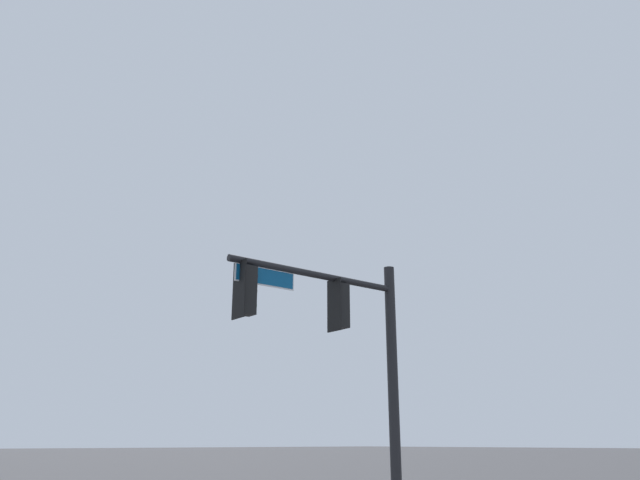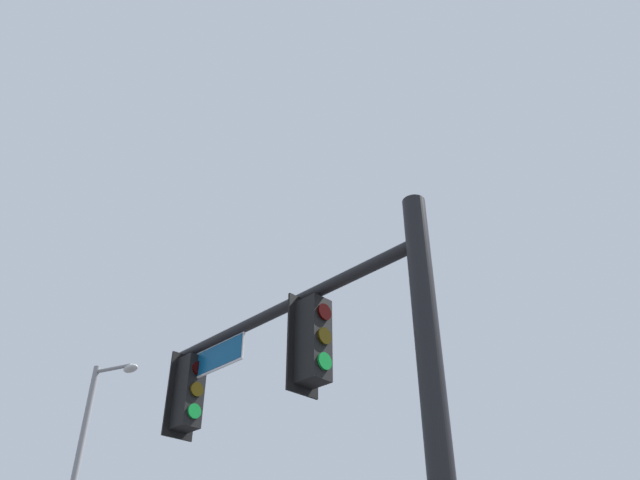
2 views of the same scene
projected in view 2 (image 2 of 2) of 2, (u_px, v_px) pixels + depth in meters
The scene contains 1 object.
signal_pole_near at pixel (326, 400), 7.24m from camera, with size 5.03×0.71×6.28m.
Camera 2 is at (-8.45, -2.96, 1.81)m, focal length 35.00 mm.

